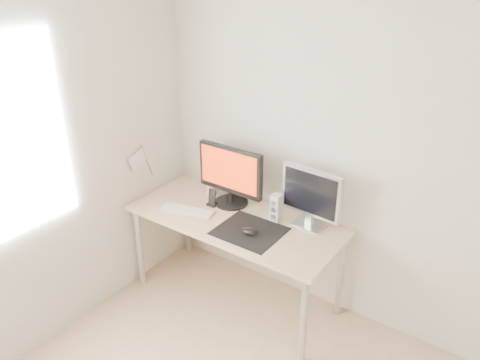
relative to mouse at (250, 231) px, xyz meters
The scene contains 11 objects.
wall_back 1.00m from the mouse, 34.71° to the left, with size 3.50×3.50×0.00m, color white.
mousepad 0.04m from the mouse, 123.69° to the left, with size 0.45×0.40×0.00m, color black.
mouse is the anchor object (origin of this frame).
desk 0.27m from the mouse, 149.18° to the left, with size 1.60×0.70×0.73m.
main_monitor 0.51m from the mouse, 142.42° to the left, with size 0.55×0.26×0.47m.
second_monitor 0.49m from the mouse, 49.78° to the left, with size 0.45×0.18×0.43m.
speaker_left 0.66m from the mouse, 151.01° to the left, with size 0.07×0.08×0.21m.
speaker_right 0.28m from the mouse, 79.01° to the left, with size 0.07×0.08×0.21m.
keyboard 0.56m from the mouse, behind, with size 0.44×0.22×0.02m.
phone_dock 0.49m from the mouse, 159.12° to the left, with size 0.08×0.07×0.14m.
pennant 1.04m from the mouse, behind, with size 0.01×0.23×0.29m.
Camera 1 is at (0.80, -1.03, 2.46)m, focal length 35.00 mm.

